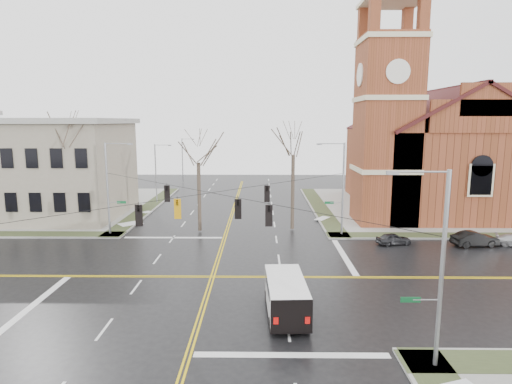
{
  "coord_description": "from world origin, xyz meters",
  "views": [
    {
      "loc": [
        3.5,
        -29.6,
        11.17
      ],
      "look_at": [
        3.1,
        6.0,
        5.26
      ],
      "focal_mm": 30.0,
      "sensor_mm": 36.0,
      "label": 1
    }
  ],
  "objects_px": {
    "signal_pole_ne": "(341,186)",
    "parked_car_b": "(475,239)",
    "cargo_van": "(286,293)",
    "tree_nw_far": "(75,139)",
    "tree_nw_near": "(198,158)",
    "church": "(429,143)",
    "signal_pole_se": "(438,264)",
    "tree_ne": "(293,150)",
    "signal_pole_nw": "(109,186)",
    "streetlight_north_b": "(183,158)",
    "parked_car_a": "(393,239)",
    "streetlight_north_a": "(157,171)"
  },
  "relations": [
    {
      "from": "cargo_van",
      "to": "tree_nw_far",
      "type": "distance_m",
      "value": 29.32
    },
    {
      "from": "signal_pole_se",
      "to": "parked_car_b",
      "type": "relative_size",
      "value": 2.19
    },
    {
      "from": "signal_pole_nw",
      "to": "cargo_van",
      "type": "bearing_deg",
      "value": -46.96
    },
    {
      "from": "church",
      "to": "parked_car_b",
      "type": "distance_m",
      "value": 18.65
    },
    {
      "from": "parked_car_b",
      "to": "tree_ne",
      "type": "xyz_separation_m",
      "value": [
        -16.07,
        5.66,
        7.65
      ]
    },
    {
      "from": "signal_pole_ne",
      "to": "tree_ne",
      "type": "xyz_separation_m",
      "value": [
        -4.55,
        2.09,
        3.37
      ]
    },
    {
      "from": "church",
      "to": "tree_nw_near",
      "type": "relative_size",
      "value": 2.64
    },
    {
      "from": "tree_nw_far",
      "to": "tree_nw_near",
      "type": "height_order",
      "value": "tree_nw_far"
    },
    {
      "from": "streetlight_north_b",
      "to": "parked_car_b",
      "type": "xyz_separation_m",
      "value": [
        33.49,
        -40.07,
        -3.79
      ]
    },
    {
      "from": "streetlight_north_a",
      "to": "tree_nw_near",
      "type": "xyz_separation_m",
      "value": [
        7.94,
        -15.26,
        3.09
      ]
    },
    {
      "from": "church",
      "to": "signal_pole_se",
      "type": "relative_size",
      "value": 3.06
    },
    {
      "from": "streetlight_north_a",
      "to": "tree_nw_far",
      "type": "xyz_separation_m",
      "value": [
        -4.67,
        -14.39,
        4.94
      ]
    },
    {
      "from": "cargo_van",
      "to": "tree_ne",
      "type": "distance_m",
      "value": 20.84
    },
    {
      "from": "signal_pole_se",
      "to": "cargo_van",
      "type": "bearing_deg",
      "value": 138.83
    },
    {
      "from": "signal_pole_ne",
      "to": "parked_car_b",
      "type": "height_order",
      "value": "signal_pole_ne"
    },
    {
      "from": "cargo_van",
      "to": "tree_nw_near",
      "type": "bearing_deg",
      "value": 109.67
    },
    {
      "from": "signal_pole_nw",
      "to": "streetlight_north_b",
      "type": "height_order",
      "value": "signal_pole_nw"
    },
    {
      "from": "signal_pole_se",
      "to": "tree_ne",
      "type": "height_order",
      "value": "tree_ne"
    },
    {
      "from": "parked_car_a",
      "to": "cargo_van",
      "type": "bearing_deg",
      "value": 131.99
    },
    {
      "from": "streetlight_north_b",
      "to": "tree_nw_far",
      "type": "bearing_deg",
      "value": -97.73
    },
    {
      "from": "signal_pole_se",
      "to": "parked_car_b",
      "type": "bearing_deg",
      "value": 59.34
    },
    {
      "from": "signal_pole_ne",
      "to": "cargo_van",
      "type": "height_order",
      "value": "signal_pole_ne"
    },
    {
      "from": "signal_pole_nw",
      "to": "parked_car_b",
      "type": "bearing_deg",
      "value": -5.97
    },
    {
      "from": "streetlight_north_a",
      "to": "parked_car_b",
      "type": "distance_m",
      "value": 39.23
    },
    {
      "from": "parked_car_b",
      "to": "tree_nw_far",
      "type": "relative_size",
      "value": 0.32
    },
    {
      "from": "signal_pole_ne",
      "to": "cargo_van",
      "type": "bearing_deg",
      "value": -110.04
    },
    {
      "from": "parked_car_a",
      "to": "signal_pole_se",
      "type": "bearing_deg",
      "value": 156.46
    },
    {
      "from": "signal_pole_ne",
      "to": "tree_nw_near",
      "type": "height_order",
      "value": "tree_nw_near"
    },
    {
      "from": "signal_pole_se",
      "to": "streetlight_north_a",
      "type": "distance_m",
      "value": 45.2
    },
    {
      "from": "tree_nw_far",
      "to": "signal_pole_nw",
      "type": "bearing_deg",
      "value": -27.86
    },
    {
      "from": "streetlight_north_b",
      "to": "tree_nw_far",
      "type": "height_order",
      "value": "tree_nw_far"
    },
    {
      "from": "church",
      "to": "signal_pole_se",
      "type": "xyz_separation_m",
      "value": [
        -13.44,
        -36.28,
        -3.48
      ]
    },
    {
      "from": "signal_pole_nw",
      "to": "parked_car_b",
      "type": "xyz_separation_m",
      "value": [
        34.16,
        -3.57,
        -4.27
      ]
    },
    {
      "from": "signal_pole_ne",
      "to": "cargo_van",
      "type": "xyz_separation_m",
      "value": [
        -6.36,
        -17.44,
        -3.68
      ]
    },
    {
      "from": "signal_pole_ne",
      "to": "cargo_van",
      "type": "relative_size",
      "value": 1.57
    },
    {
      "from": "signal_pole_nw",
      "to": "cargo_van",
      "type": "xyz_separation_m",
      "value": [
        16.28,
        -17.44,
        -3.68
      ]
    },
    {
      "from": "cargo_van",
      "to": "signal_pole_se",
      "type": "bearing_deg",
      "value": -43.85
    },
    {
      "from": "signal_pole_nw",
      "to": "tree_ne",
      "type": "distance_m",
      "value": 18.52
    },
    {
      "from": "tree_nw_near",
      "to": "streetlight_north_a",
      "type": "bearing_deg",
      "value": 117.49
    },
    {
      "from": "signal_pole_nw",
      "to": "streetlight_north_a",
      "type": "bearing_deg",
      "value": 87.68
    },
    {
      "from": "church",
      "to": "tree_ne",
      "type": "xyz_separation_m",
      "value": [
        -17.99,
        -11.19,
        -0.11
      ]
    },
    {
      "from": "church",
      "to": "parked_car_a",
      "type": "distance_m",
      "value": 20.37
    },
    {
      "from": "church",
      "to": "parked_car_a",
      "type": "bearing_deg",
      "value": -119.05
    },
    {
      "from": "tree_nw_near",
      "to": "tree_ne",
      "type": "xyz_separation_m",
      "value": [
        9.49,
        0.85,
        0.77
      ]
    },
    {
      "from": "parked_car_a",
      "to": "tree_nw_far",
      "type": "xyz_separation_m",
      "value": [
        -30.97,
        5.24,
        8.87
      ]
    },
    {
      "from": "church",
      "to": "tree_nw_near",
      "type": "distance_m",
      "value": 30.01
    },
    {
      "from": "parked_car_a",
      "to": "parked_car_b",
      "type": "distance_m",
      "value": 7.2
    },
    {
      "from": "signal_pole_nw",
      "to": "tree_nw_far",
      "type": "relative_size",
      "value": 0.69
    },
    {
      "from": "church",
      "to": "tree_ne",
      "type": "bearing_deg",
      "value": -148.13
    },
    {
      "from": "church",
      "to": "cargo_van",
      "type": "xyz_separation_m",
      "value": [
        -19.8,
        -30.72,
        -7.17
      ]
    }
  ]
}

